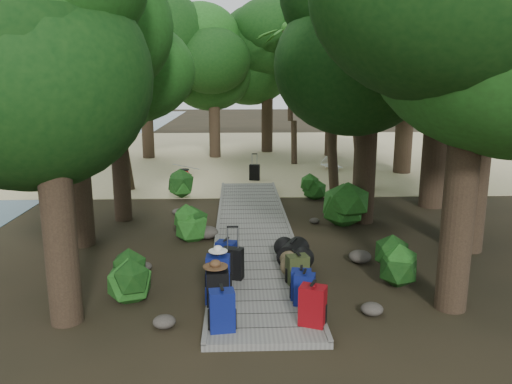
{
  "coord_description": "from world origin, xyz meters",
  "views": [
    {
      "loc": [
        -0.45,
        -11.8,
        3.98
      ],
      "look_at": [
        0.09,
        1.52,
        1.0
      ],
      "focal_mm": 35.0,
      "sensor_mm": 36.0,
      "label": 1
    }
  ],
  "objects_px": {
    "backpack_left_b": "(218,287)",
    "duffel_right_khaki": "(292,261)",
    "backpack_right_a": "(313,303)",
    "duffel_right_black": "(293,252)",
    "backpack_left_d": "(226,253)",
    "backpack_right_c": "(301,283)",
    "backpack_left_c": "(218,273)",
    "backpack_right_d": "(297,268)",
    "backpack_left_a": "(222,308)",
    "backpack_right_b": "(304,288)",
    "sun_lounger": "(332,163)",
    "suitcase_on_boardwalk": "(233,263)",
    "lone_suitcase_on_sand": "(255,172)",
    "kayak": "(184,171)"
  },
  "relations": [
    {
      "from": "backpack_left_a",
      "to": "backpack_right_d",
      "type": "xyz_separation_m",
      "value": [
        1.41,
        1.84,
        -0.06
      ]
    },
    {
      "from": "backpack_left_d",
      "to": "duffel_right_black",
      "type": "distance_m",
      "value": 1.45
    },
    {
      "from": "backpack_right_d",
      "to": "duffel_right_khaki",
      "type": "bearing_deg",
      "value": 79.97
    },
    {
      "from": "sun_lounger",
      "to": "backpack_right_a",
      "type": "bearing_deg",
      "value": -118.71
    },
    {
      "from": "backpack_left_b",
      "to": "duffel_right_khaki",
      "type": "height_order",
      "value": "backpack_left_b"
    },
    {
      "from": "lone_suitcase_on_sand",
      "to": "backpack_left_a",
      "type": "bearing_deg",
      "value": -82.25
    },
    {
      "from": "backpack_right_b",
      "to": "duffel_right_black",
      "type": "bearing_deg",
      "value": 104.52
    },
    {
      "from": "backpack_right_a",
      "to": "sun_lounger",
      "type": "bearing_deg",
      "value": 100.72
    },
    {
      "from": "backpack_left_d",
      "to": "backpack_right_c",
      "type": "height_order",
      "value": "backpack_left_d"
    },
    {
      "from": "backpack_left_d",
      "to": "duffel_right_khaki",
      "type": "relative_size",
      "value": 0.97
    },
    {
      "from": "backpack_right_a",
      "to": "duffel_right_black",
      "type": "height_order",
      "value": "backpack_right_a"
    },
    {
      "from": "backpack_left_b",
      "to": "backpack_right_d",
      "type": "height_order",
      "value": "backpack_left_b"
    },
    {
      "from": "sun_lounger",
      "to": "kayak",
      "type": "bearing_deg",
      "value": 171.81
    },
    {
      "from": "backpack_left_c",
      "to": "lone_suitcase_on_sand",
      "type": "distance_m",
      "value": 11.32
    },
    {
      "from": "duffel_right_black",
      "to": "backpack_left_a",
      "type": "bearing_deg",
      "value": -92.37
    },
    {
      "from": "duffel_right_black",
      "to": "backpack_right_b",
      "type": "bearing_deg",
      "value": -66.71
    },
    {
      "from": "backpack_left_b",
      "to": "backpack_left_c",
      "type": "relative_size",
      "value": 0.88
    },
    {
      "from": "backpack_left_b",
      "to": "backpack_left_a",
      "type": "bearing_deg",
      "value": -87.06
    },
    {
      "from": "backpack_right_b",
      "to": "lone_suitcase_on_sand",
      "type": "height_order",
      "value": "backpack_right_b"
    },
    {
      "from": "backpack_left_c",
      "to": "backpack_right_d",
      "type": "bearing_deg",
      "value": 17.45
    },
    {
      "from": "backpack_left_a",
      "to": "backpack_right_b",
      "type": "bearing_deg",
      "value": 24.09
    },
    {
      "from": "backpack_right_b",
      "to": "suitcase_on_boardwalk",
      "type": "relative_size",
      "value": 1.0
    },
    {
      "from": "backpack_left_b",
      "to": "backpack_right_d",
      "type": "xyz_separation_m",
      "value": [
        1.51,
        0.96,
        -0.05
      ]
    },
    {
      "from": "backpack_right_d",
      "to": "duffel_right_black",
      "type": "xyz_separation_m",
      "value": [
        0.04,
        1.06,
        -0.06
      ]
    },
    {
      "from": "duffel_right_khaki",
      "to": "suitcase_on_boardwalk",
      "type": "distance_m",
      "value": 1.29
    },
    {
      "from": "backpack_right_a",
      "to": "duffel_right_khaki",
      "type": "bearing_deg",
      "value": 114.16
    },
    {
      "from": "backpack_left_d",
      "to": "kayak",
      "type": "relative_size",
      "value": 0.2
    },
    {
      "from": "backpack_left_b",
      "to": "backpack_right_b",
      "type": "height_order",
      "value": "backpack_left_b"
    },
    {
      "from": "backpack_left_a",
      "to": "backpack_left_d",
      "type": "xyz_separation_m",
      "value": [
        0.02,
        2.77,
        -0.06
      ]
    },
    {
      "from": "backpack_left_c",
      "to": "duffel_right_khaki",
      "type": "relative_size",
      "value": 1.26
    },
    {
      "from": "backpack_right_a",
      "to": "sun_lounger",
      "type": "relative_size",
      "value": 0.43
    },
    {
      "from": "suitcase_on_boardwalk",
      "to": "sun_lounger",
      "type": "relative_size",
      "value": 0.37
    },
    {
      "from": "backpack_right_b",
      "to": "duffel_right_black",
      "type": "relative_size",
      "value": 0.81
    },
    {
      "from": "backpack_right_d",
      "to": "sun_lounger",
      "type": "xyz_separation_m",
      "value": [
        3.17,
        13.19,
        -0.14
      ]
    },
    {
      "from": "backpack_left_b",
      "to": "duffel_right_khaki",
      "type": "relative_size",
      "value": 1.11
    },
    {
      "from": "backpack_left_a",
      "to": "backpack_left_c",
      "type": "height_order",
      "value": "backpack_left_c"
    },
    {
      "from": "backpack_left_c",
      "to": "kayak",
      "type": "bearing_deg",
      "value": 100.3
    },
    {
      "from": "duffel_right_black",
      "to": "lone_suitcase_on_sand",
      "type": "distance_m",
      "value": 9.79
    },
    {
      "from": "backpack_right_b",
      "to": "backpack_right_d",
      "type": "xyz_separation_m",
      "value": [
        -0.01,
        0.97,
        -0.01
      ]
    },
    {
      "from": "backpack_right_a",
      "to": "suitcase_on_boardwalk",
      "type": "relative_size",
      "value": 1.16
    },
    {
      "from": "backpack_right_c",
      "to": "duffel_right_black",
      "type": "xyz_separation_m",
      "value": [
        0.06,
        1.79,
        -0.06
      ]
    },
    {
      "from": "duffel_right_khaki",
      "to": "sun_lounger",
      "type": "height_order",
      "value": "sun_lounger"
    },
    {
      "from": "backpack_right_c",
      "to": "backpack_left_d",
      "type": "bearing_deg",
      "value": 139.32
    },
    {
      "from": "backpack_left_c",
      "to": "duffel_right_black",
      "type": "relative_size",
      "value": 1.03
    },
    {
      "from": "duffel_right_khaki",
      "to": "sun_lounger",
      "type": "relative_size",
      "value": 0.38
    },
    {
      "from": "backpack_right_d",
      "to": "backpack_right_c",
      "type": "bearing_deg",
      "value": -104.01
    },
    {
      "from": "duffel_right_black",
      "to": "sun_lounger",
      "type": "xyz_separation_m",
      "value": [
        3.13,
        12.13,
        -0.07
      ]
    },
    {
      "from": "backpack_left_a",
      "to": "suitcase_on_boardwalk",
      "type": "relative_size",
      "value": 1.17
    },
    {
      "from": "backpack_right_c",
      "to": "backpack_left_c",
      "type": "bearing_deg",
      "value": 178.09
    },
    {
      "from": "backpack_right_d",
      "to": "lone_suitcase_on_sand",
      "type": "distance_m",
      "value": 10.85
    }
  ]
}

